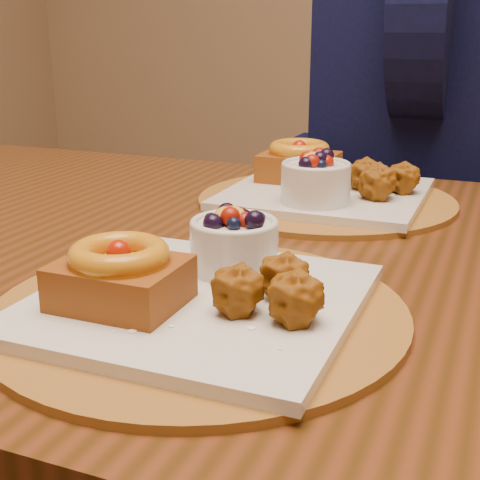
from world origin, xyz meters
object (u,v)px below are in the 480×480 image
object	(u,v)px
place_setting_far	(323,185)
chair_far	(347,266)
place_setting_near	(198,288)
diner	(425,99)
dining_table	(277,304)

from	to	relation	value
place_setting_far	chair_far	world-z (taller)	chair_far
place_setting_near	diner	world-z (taller)	diner
place_setting_far	chair_far	size ratio (longest dim) A/B	0.43
chair_far	diner	xyz separation A→B (m)	(0.15, -0.06, 0.38)
diner	chair_far	bearing A→B (deg)	159.04
place_setting_far	diner	world-z (taller)	diner
place_setting_far	chair_far	distance (m)	0.56
dining_table	chair_far	size ratio (longest dim) A/B	1.82
place_setting_near	diner	bearing A→B (deg)	84.19
place_setting_near	diner	size ratio (longest dim) A/B	0.46
place_setting_far	chair_far	xyz separation A→B (m)	(-0.06, 0.47, -0.29)
chair_far	diner	world-z (taller)	diner
place_setting_near	dining_table	bearing A→B (deg)	89.32
dining_table	place_setting_near	bearing A→B (deg)	-90.68
place_setting_far	diner	xyz separation A→B (m)	(0.09, 0.41, 0.09)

